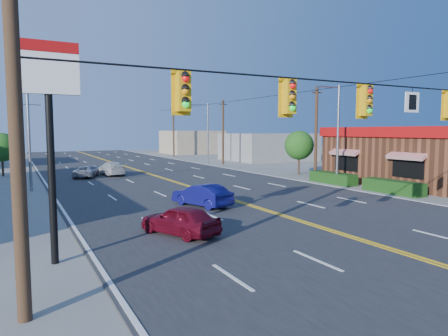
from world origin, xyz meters
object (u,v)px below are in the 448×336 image
signal_span (387,117)px  car_blue (202,196)px  car_magenta (180,221)px  car_silver (86,172)px  car_white (112,169)px  kfc (431,154)px  pizza_hut_sign (49,106)px

signal_span → car_blue: 11.68m
car_magenta → car_silver: size_ratio=0.94×
car_magenta → car_white: size_ratio=0.80×
car_white → car_silver: 2.60m
car_white → car_magenta: bearing=80.7°
kfc → car_blue: bearing=-176.4°
car_blue → car_white: bearing=-105.7°
car_white → pizza_hut_sign: bearing=70.3°
car_blue → kfc: bearing=164.7°
car_blue → car_white: (-1.02, 18.83, 0.02)m
pizza_hut_sign → car_silver: bearing=78.7°
signal_span → car_silver: size_ratio=6.28×
kfc → car_white: 29.31m
pizza_hut_sign → car_blue: pizza_hut_sign is taller
kfc → pizza_hut_sign: bearing=-165.5°
pizza_hut_sign → car_blue: size_ratio=1.76×
signal_span → pizza_hut_sign: signal_span is taller
pizza_hut_sign → car_blue: 11.62m
car_silver → kfc: bearing=168.5°
signal_span → pizza_hut_sign: size_ratio=3.55×
kfc → car_silver: size_ratio=4.21×
pizza_hut_sign → car_white: (7.40, 25.43, -4.52)m
car_magenta → car_white: car_white is taller
car_blue → car_silver: size_ratio=1.00×
signal_span → car_magenta: 9.01m
signal_span → car_white: signal_span is taller
signal_span → kfc: size_ratio=1.49×
pizza_hut_sign → car_magenta: size_ratio=1.88×
signal_span → car_silver: (-5.97, 28.67, -4.35)m
signal_span → car_magenta: bearing=138.2°
car_silver → signal_span: bearing=123.0°
pizza_hut_sign → car_blue: (8.42, 6.60, -4.54)m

